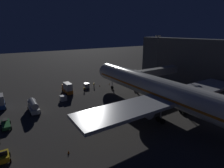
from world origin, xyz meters
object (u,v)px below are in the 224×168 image
object	(u,v)px
cargo_truck_aft	(0,101)
catering_truck	(67,88)
belt_loader	(6,124)
fuel_tanker	(33,106)
jet_bridge	(152,73)
baggage_tug_spare	(4,157)
baggage_container_mid_row	(86,85)
traffic_cone_wingtip_svc_side	(69,152)
baggage_container_near_belt	(63,98)
ground_crew_by_belt_loader	(84,89)
ground_crew_marshaller_fwd	(94,85)
traffic_cone_nose_starboard	(100,85)
traffic_cone_nose_port	(109,84)
airliner_at_gate	(173,94)
apron_floodlight_mast	(157,54)

from	to	relation	value
cargo_truck_aft	catering_truck	xyz separation A→B (m)	(-19.48, -1.92, -0.08)
belt_loader	fuel_tanker	xyz separation A→B (m)	(-6.62, -5.36, 0.80)
jet_bridge	cargo_truck_aft	world-z (taller)	jet_bridge
cargo_truck_aft	baggage_tug_spare	bearing A→B (deg)	89.13
baggage_container_mid_row	traffic_cone_wingtip_svc_side	distance (m)	37.42
fuel_tanker	traffic_cone_wingtip_svc_side	size ratio (longest dim) A/B	11.27
baggage_container_near_belt	traffic_cone_wingtip_svc_side	xyz separation A→B (m)	(7.10, 24.41, -0.54)
ground_crew_by_belt_loader	ground_crew_marshaller_fwd	bearing A→B (deg)	-153.88
baggage_tug_spare	belt_loader	size ratio (longest dim) A/B	0.35
catering_truck	traffic_cone_nose_starboard	world-z (taller)	catering_truck
ground_crew_by_belt_loader	traffic_cone_wingtip_svc_side	bearing A→B (deg)	61.04
ground_crew_marshaller_fwd	traffic_cone_wingtip_svc_side	world-z (taller)	ground_crew_marshaller_fwd
belt_loader	ground_crew_marshaller_fwd	xyz separation A→B (m)	(-29.61, -15.72, 0.19)
baggage_container_mid_row	traffic_cone_wingtip_svc_side	xyz separation A→B (m)	(18.54, 32.49, -0.57)
baggage_container_mid_row	traffic_cone_nose_port	xyz separation A→B (m)	(-9.37, 1.11, -0.57)
baggage_container_mid_row	baggage_tug_spare	bearing A→B (deg)	45.71
catering_truck	ground_crew_marshaller_fwd	size ratio (longest dim) A/B	3.17
catering_truck	traffic_cone_nose_port	bearing A→B (deg)	-176.25
fuel_tanker	ground_crew_by_belt_loader	xyz separation A→B (m)	(-17.90, -7.87, -0.71)
ground_crew_marshaller_fwd	airliner_at_gate	bearing A→B (deg)	98.18
baggage_container_near_belt	traffic_cone_wingtip_svc_side	world-z (taller)	baggage_container_near_belt
traffic_cone_wingtip_svc_side	baggage_tug_spare	bearing A→B (deg)	-22.35
catering_truck	baggage_container_mid_row	bearing A→B (deg)	-164.45
catering_truck	ground_crew_marshaller_fwd	distance (m)	10.76
apron_floodlight_mast	belt_loader	world-z (taller)	apron_floodlight_mast
fuel_tanker	traffic_cone_wingtip_svc_side	xyz separation A→B (m)	(-1.86, 21.11, -1.37)
ground_crew_marshaller_fwd	traffic_cone_nose_port	distance (m)	6.83
ground_crew_by_belt_loader	traffic_cone_nose_port	bearing A→B (deg)	-168.53
cargo_truck_aft	traffic_cone_wingtip_svc_side	world-z (taller)	cargo_truck_aft
airliner_at_gate	traffic_cone_nose_starboard	distance (m)	32.39
fuel_tanker	catering_truck	distance (m)	15.34
catering_truck	traffic_cone_nose_port	xyz separation A→B (m)	(-17.45, -1.14, -1.59)
belt_loader	cargo_truck_aft	bearing A→B (deg)	-87.57
baggage_tug_spare	baggage_container_mid_row	bearing A→B (deg)	-134.29
baggage_container_mid_row	baggage_container_near_belt	bearing A→B (deg)	35.25
apron_floodlight_mast	traffic_cone_nose_port	xyz separation A→B (m)	(23.30, -2.11, -10.43)
airliner_at_gate	traffic_cone_nose_starboard	bearing A→B (deg)	-86.04
baggage_tug_spare	traffic_cone_nose_starboard	size ratio (longest dim) A/B	4.72
jet_bridge	ground_crew_marshaller_fwd	world-z (taller)	jet_bridge
jet_bridge	baggage_container_near_belt	world-z (taller)	jet_bridge
airliner_at_gate	traffic_cone_wingtip_svc_side	xyz separation A→B (m)	(25.71, -0.42, -5.68)
fuel_tanker	catering_truck	bearing A→B (deg)	-143.46
baggage_container_mid_row	ground_crew_by_belt_loader	xyz separation A→B (m)	(2.51, 3.52, 0.09)
catering_truck	traffic_cone_nose_starboard	xyz separation A→B (m)	(-13.05, -1.14, -1.59)
ground_crew_marshaller_fwd	belt_loader	bearing A→B (deg)	27.96
cargo_truck_aft	traffic_cone_nose_starboard	world-z (taller)	cargo_truck_aft
traffic_cone_nose_starboard	ground_crew_marshaller_fwd	bearing A→B (deg)	-2.06
airliner_at_gate	jet_bridge	size ratio (longest dim) A/B	3.00
apron_floodlight_mast	traffic_cone_nose_port	bearing A→B (deg)	-5.16
apron_floodlight_mast	catering_truck	distance (m)	41.70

